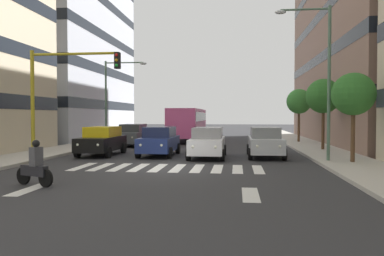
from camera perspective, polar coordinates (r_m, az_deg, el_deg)
ground_plane at (r=17.51m, az=-3.62°, el=-5.97°), size 180.00×180.00×0.00m
sidewalk_left at (r=18.08m, az=24.49°, el=-5.64°), size 3.13×90.00×0.15m
building_left_block_0 at (r=38.04m, az=25.33°, el=14.70°), size 9.37×26.87×21.92m
building_right_block_0 at (r=43.84m, az=-18.31°, el=14.65°), size 9.37×19.61×24.34m
crosswalk_markings at (r=17.50m, az=-3.62°, el=-5.95°), size 8.55×2.80×0.01m
lane_arrow_0 at (r=11.81m, az=8.71°, el=-9.76°), size 0.50×2.20×0.01m
lane_arrow_1 at (r=13.54m, az=-23.03°, el=-8.40°), size 0.50×2.20×0.01m
car_0 at (r=22.29m, az=10.86°, el=-2.03°), size 2.02×4.44×1.72m
car_1 at (r=21.53m, az=2.32°, el=-2.13°), size 2.02×4.44×1.72m
car_2 at (r=22.78m, az=-4.89°, el=-1.92°), size 2.02×4.44×1.72m
car_3 at (r=23.61m, az=-13.26°, el=-1.83°), size 2.02×4.44×1.72m
car_row2_0 at (r=30.49m, az=-8.82°, el=-0.99°), size 2.02×4.44×1.72m
bus_behind_traffic at (r=36.13m, az=-0.58°, el=1.01°), size 2.78×10.50×3.00m
motorcycle_with_rider at (r=14.03m, az=-22.36°, el=-5.38°), size 1.62×0.72×1.57m
traffic_light_gantry at (r=19.39m, az=-19.40°, el=5.67°), size 4.43×0.36×5.50m
street_lamp_left at (r=20.26m, az=18.61°, el=8.55°), size 2.75×0.28×7.66m
street_lamp_right at (r=32.30m, az=-11.65°, el=5.32°), size 3.53×0.28×6.73m
street_tree_0 at (r=19.98m, az=22.91°, el=4.61°), size 2.05×2.05×4.29m
street_tree_1 at (r=26.86m, az=18.98°, el=4.48°), size 2.29×2.29×4.67m
street_tree_2 at (r=34.21m, az=15.65°, el=3.79°), size 2.12×2.12×4.52m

